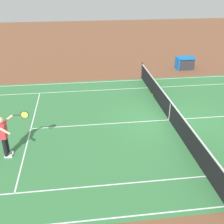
# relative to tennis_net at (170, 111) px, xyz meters

# --- Properties ---
(ground_plane) EXTENTS (60.00, 60.00, 0.00)m
(ground_plane) POSITION_rel_tennis_net_xyz_m (0.00, 0.00, -0.49)
(ground_plane) COLOR brown
(court_slab) EXTENTS (24.20, 11.40, 0.00)m
(court_slab) POSITION_rel_tennis_net_xyz_m (0.00, 0.00, -0.49)
(court_slab) COLOR #387A42
(court_slab) RESTS_ON ground_plane
(court_line_markings) EXTENTS (23.85, 11.05, 0.01)m
(court_line_markings) POSITION_rel_tennis_net_xyz_m (0.00, 0.00, -0.49)
(court_line_markings) COLOR white
(court_line_markings) RESTS_ON ground_plane
(tennis_net) EXTENTS (0.10, 11.70, 1.08)m
(tennis_net) POSITION_rel_tennis_net_xyz_m (0.00, 0.00, 0.00)
(tennis_net) COLOR #2D2D33
(tennis_net) RESTS_ON ground_plane
(tennis_player_near) EXTENTS (1.07, 0.78, 1.70)m
(tennis_player_near) POSITION_rel_tennis_net_xyz_m (6.98, 1.95, 0.44)
(tennis_player_near) COLOR black
(tennis_player_near) RESTS_ON ground_plane
(tennis_ball) EXTENTS (0.07, 0.07, 0.07)m
(tennis_ball) POSITION_rel_tennis_net_xyz_m (0.01, -2.98, -0.46)
(tennis_ball) COLOR #CCE01E
(tennis_ball) RESTS_ON ground_plane
(equipment_cart_tarped) EXTENTS (1.25, 0.84, 0.85)m
(equipment_cart_tarped) POSITION_rel_tennis_net_xyz_m (-3.47, -7.31, -0.05)
(equipment_cart_tarped) COLOR #2D2D33
(equipment_cart_tarped) RESTS_ON ground_plane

